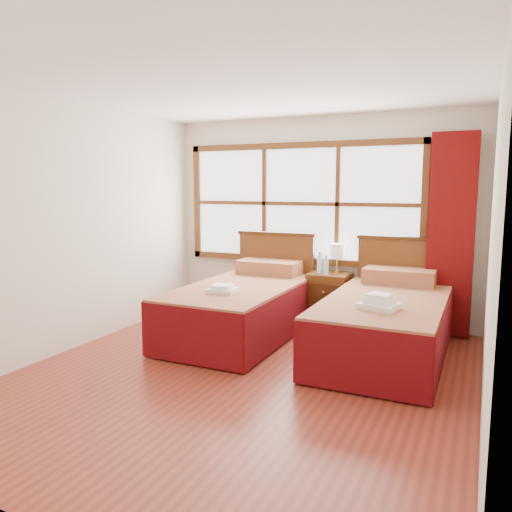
% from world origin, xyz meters
% --- Properties ---
extents(floor, '(4.50, 4.50, 0.00)m').
position_xyz_m(floor, '(0.00, 0.00, 0.00)').
color(floor, maroon).
rests_on(floor, ground).
extents(ceiling, '(4.50, 4.50, 0.00)m').
position_xyz_m(ceiling, '(0.00, 0.00, 2.60)').
color(ceiling, white).
rests_on(ceiling, wall_back).
extents(wall_back, '(4.00, 0.00, 4.00)m').
position_xyz_m(wall_back, '(0.00, 2.25, 1.30)').
color(wall_back, silver).
rests_on(wall_back, floor).
extents(wall_left, '(0.00, 4.50, 4.50)m').
position_xyz_m(wall_left, '(-2.00, 0.00, 1.30)').
color(wall_left, silver).
rests_on(wall_left, floor).
extents(wall_right, '(0.00, 4.50, 4.50)m').
position_xyz_m(wall_right, '(2.00, 0.00, 1.30)').
color(wall_right, silver).
rests_on(wall_right, floor).
extents(window, '(3.16, 0.06, 1.56)m').
position_xyz_m(window, '(-0.25, 2.21, 1.50)').
color(window, white).
rests_on(window, wall_back).
extents(curtain, '(0.50, 0.16, 2.30)m').
position_xyz_m(curtain, '(1.60, 2.11, 1.17)').
color(curtain, '#640A0A').
rests_on(curtain, wall_back).
extents(bed_left, '(1.15, 2.24, 1.13)m').
position_xyz_m(bed_left, '(-0.55, 1.20, 0.34)').
color(bed_left, '#3E220D').
rests_on(bed_left, floor).
extents(bed_right, '(1.16, 2.26, 1.13)m').
position_xyz_m(bed_right, '(1.08, 1.20, 0.35)').
color(bed_right, '#3E220D').
rests_on(bed_right, floor).
extents(nightstand, '(0.49, 0.48, 0.65)m').
position_xyz_m(nightstand, '(0.22, 1.99, 0.33)').
color(nightstand, '#5A3113').
rests_on(nightstand, floor).
extents(towels_left, '(0.31, 0.28, 0.08)m').
position_xyz_m(towels_left, '(-0.56, 0.67, 0.64)').
color(towels_left, white).
rests_on(towels_left, bed_left).
extents(towels_right, '(0.39, 0.35, 0.14)m').
position_xyz_m(towels_right, '(1.10, 0.63, 0.66)').
color(towels_right, white).
rests_on(towels_right, bed_right).
extents(lamp, '(0.19, 0.19, 0.36)m').
position_xyz_m(lamp, '(0.29, 2.11, 0.91)').
color(lamp, '#CA8E40').
rests_on(lamp, nightstand).
extents(bottle_near, '(0.07, 0.07, 0.26)m').
position_xyz_m(bottle_near, '(0.11, 1.97, 0.77)').
color(bottle_near, '#BEE2F4').
rests_on(bottle_near, nightstand).
extents(bottle_far, '(0.06, 0.06, 0.24)m').
position_xyz_m(bottle_far, '(0.21, 1.88, 0.76)').
color(bottle_far, '#BEE2F4').
rests_on(bottle_far, nightstand).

